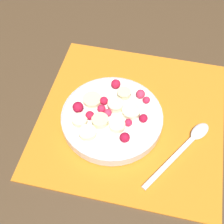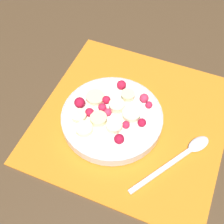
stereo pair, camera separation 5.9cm
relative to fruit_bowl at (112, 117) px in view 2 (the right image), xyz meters
The scene contains 4 objects.
ground_plane 0.05m from the fruit_bowl, 121.58° to the left, with size 3.00×3.00×0.00m, color #4C3823.
placemat 0.05m from the fruit_bowl, 121.58° to the left, with size 0.37×0.36×0.01m.
fruit_bowl is the anchor object (origin of this frame).
spoon 0.16m from the fruit_bowl, 84.18° to the left, with size 0.17×0.11×0.01m.
Camera 2 is at (0.34, 0.10, 0.52)m, focal length 50.00 mm.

